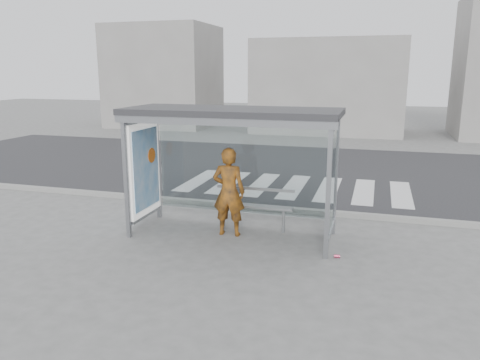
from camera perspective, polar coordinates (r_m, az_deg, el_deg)
name	(u,v)px	position (r m, az deg, el deg)	size (l,w,h in m)	color
ground	(232,235)	(9.79, -0.95, -6.74)	(80.00, 80.00, 0.00)	#61615F
road	(292,169)	(16.36, 6.41, 1.33)	(30.00, 10.00, 0.01)	#27272A
curb	(256,207)	(11.55, 1.95, -3.31)	(30.00, 0.18, 0.12)	gray
crosswalk	(294,187)	(13.88, 6.60, -0.82)	(6.55, 3.00, 0.00)	silver
bus_shelter	(215,139)	(9.48, -3.04, 4.96)	(4.25, 1.65, 2.62)	gray
building_left	(164,77)	(29.67, -9.21, 12.34)	(6.00, 5.00, 6.00)	gray
building_center	(329,86)	(26.93, 10.80, 11.15)	(8.00, 5.00, 5.00)	gray
person	(229,192)	(9.56, -1.38, -1.45)	(0.67, 0.44, 1.84)	#D05B13
bench	(253,206)	(10.00, 1.62, -3.13)	(1.72, 0.32, 0.89)	gray
soda_can	(337,256)	(8.83, 11.75, -9.08)	(0.06, 0.06, 0.11)	#E4436C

